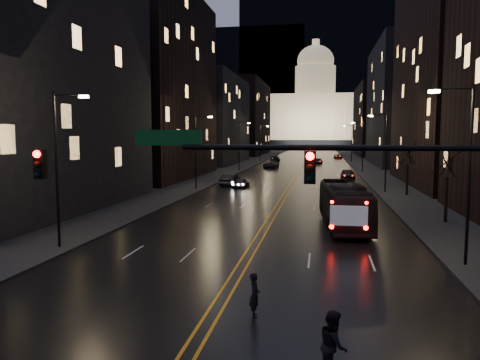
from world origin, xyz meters
The scene contains 36 objects.
ground centered at (0.00, 0.00, 0.00)m, with size 900.00×900.00×0.00m, color black.
road centered at (0.00, 130.00, 0.01)m, with size 20.00×320.00×0.02m, color black.
sidewalk_left centered at (-14.00, 130.00, 0.08)m, with size 8.00×320.00×0.16m, color black.
sidewalk_right centered at (14.00, 130.00, 0.08)m, with size 8.00×320.00×0.16m, color black.
center_line centered at (0.00, 130.00, 0.03)m, with size 0.62×320.00×0.01m, color orange.
building_left_near centered at (-21.00, 22.00, 11.00)m, with size 12.00×28.00×22.00m, color black.
building_left_mid centered at (-21.00, 54.00, 14.00)m, with size 12.00×30.00×28.00m, color black.
building_left_far centered at (-21.00, 92.00, 10.00)m, with size 12.00×34.00×20.00m, color black.
building_left_dist centered at (-21.00, 140.00, 12.00)m, with size 12.00×40.00×24.00m, color black.
building_right_tall centered at (21.00, 50.00, 19.00)m, with size 12.00×30.00×38.00m, color black.
building_right_mid centered at (21.00, 92.00, 13.00)m, with size 12.00×34.00×26.00m, color black.
building_right_dist centered at (21.00, 140.00, 11.00)m, with size 12.00×40.00×22.00m, color black.
mountain_ridge centered at (40.00, 380.00, 65.00)m, with size 520.00×60.00×130.00m, color black.
capitol centered at (0.00, 250.00, 17.15)m, with size 90.00×50.00×58.50m.
traffic_signal centered at (5.91, 0.00, 5.10)m, with size 17.29×0.45×7.00m.
streetlamp_right_near centered at (10.81, 10.00, 5.08)m, with size 2.13×0.25×9.00m.
streetlamp_left_near centered at (-10.81, 10.00, 5.08)m, with size 2.13×0.25×9.00m.
streetlamp_right_mid centered at (10.81, 40.00, 5.08)m, with size 2.13×0.25×9.00m.
streetlamp_left_mid centered at (-10.81, 40.00, 5.08)m, with size 2.13×0.25×9.00m.
streetlamp_right_far centered at (10.81, 70.00, 5.08)m, with size 2.13×0.25×9.00m.
streetlamp_left_far centered at (-10.81, 70.00, 5.08)m, with size 2.13×0.25×9.00m.
streetlamp_right_dist centered at (10.81, 100.00, 5.08)m, with size 2.13×0.25×9.00m.
streetlamp_left_dist centered at (-10.81, 100.00, 5.08)m, with size 2.13×0.25×9.00m.
tree_right_mid centered at (13.00, 22.00, 4.53)m, with size 2.40×2.40×6.65m.
tree_right_far centered at (13.00, 38.00, 4.53)m, with size 2.40×2.40×6.65m.
bus centered at (5.51, 19.79, 1.56)m, with size 2.62×11.21×3.12m, color black.
oncoming_car_a centered at (-5.92, 42.43, 0.67)m, with size 1.57×3.91×1.33m, color black.
oncoming_car_b centered at (-7.58, 44.52, 0.77)m, with size 1.63×4.68×1.54m, color black.
oncoming_car_c centered at (-5.85, 77.77, 0.70)m, with size 2.32×5.04×1.40m, color black.
oncoming_car_d centered at (-7.33, 100.90, 0.78)m, with size 2.19×5.39×1.56m, color black.
receding_car_a centered at (5.59, 37.77, 0.77)m, with size 1.62×4.66×1.53m, color black.
receding_car_b centered at (7.78, 56.28, 0.79)m, with size 1.87×4.65×1.58m, color black.
receding_car_c centered at (3.11, 92.48, 0.65)m, with size 1.83×4.51×1.31m, color black.
receding_car_d centered at (8.50, 119.18, 0.64)m, with size 2.11×4.58×1.27m, color black.
pedestrian_a centered at (1.54, 1.93, 0.81)m, with size 0.59×0.39×1.63m, color black.
pedestrian_b centered at (4.24, -2.00, 0.95)m, with size 0.93×0.51×1.91m, color black.
Camera 1 is at (3.82, -14.34, 6.59)m, focal length 35.00 mm.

